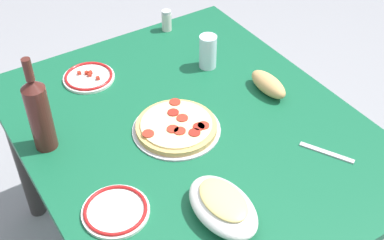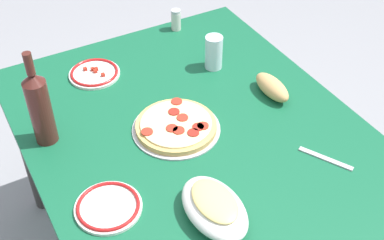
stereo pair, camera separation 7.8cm
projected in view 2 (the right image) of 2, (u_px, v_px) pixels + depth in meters
name	position (u px, v px, depth m)	size (l,w,h in m)	color
dining_table	(192.00, 150.00, 1.74)	(1.25, 1.03, 0.71)	#145938
pepperoni_pizza	(176.00, 126.00, 1.65)	(0.28, 0.28, 0.03)	#B7B7BC
baked_pasta_dish	(214.00, 207.00, 1.37)	(0.24, 0.15, 0.08)	white
wine_bottle	(40.00, 107.00, 1.54)	(0.07, 0.07, 0.32)	#471E19
water_glass	(214.00, 52.00, 1.88)	(0.06, 0.06, 0.13)	silver
side_plate_near	(108.00, 207.00, 1.41)	(0.19, 0.19, 0.02)	white
side_plate_far	(94.00, 73.00, 1.88)	(0.19, 0.19, 0.02)	white
bread_loaf	(272.00, 87.00, 1.78)	(0.17, 0.07, 0.06)	tan
spice_shaker	(176.00, 20.00, 2.10)	(0.04, 0.04, 0.09)	silver
fork_left	(326.00, 159.00, 1.56)	(0.17, 0.02, 0.01)	#B7B7BC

